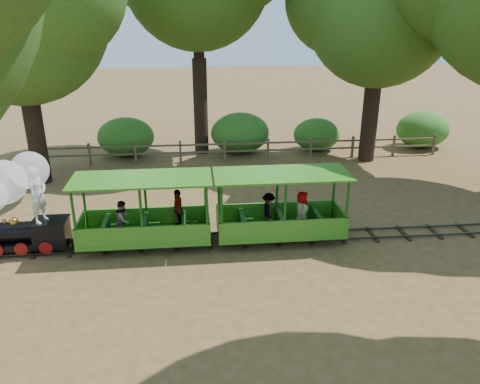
{
  "coord_description": "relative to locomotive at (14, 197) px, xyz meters",
  "views": [
    {
      "loc": [
        -2.38,
        -12.45,
        6.54
      ],
      "look_at": [
        -1.06,
        0.5,
        1.41
      ],
      "focal_mm": 35.0,
      "sensor_mm": 36.0,
      "label": 1
    }
  ],
  "objects": [
    {
      "name": "track",
      "position": [
        7.37,
        -0.06,
        -1.61
      ],
      "size": [
        22.0,
        1.0,
        0.1
      ],
      "color": "#3F3D3A",
      "rests_on": "ground"
    },
    {
      "name": "oak_ne",
      "position": [
        12.84,
        7.52,
        4.96
      ],
      "size": [
        7.6,
        6.69,
        9.38
      ],
      "color": "#2D2116",
      "rests_on": "ground"
    },
    {
      "name": "shrub_west",
      "position": [
        1.82,
        9.24,
        -0.77
      ],
      "size": [
        2.64,
        2.03,
        1.82
      ],
      "primitive_type": "ellipsoid",
      "color": "#2D6B1E",
      "rests_on": "ground"
    },
    {
      "name": "shrub_mid_w",
      "position": [
        7.21,
        9.24,
        -0.72
      ],
      "size": [
        2.79,
        2.15,
        1.93
      ],
      "primitive_type": "ellipsoid",
      "color": "#2D6B1E",
      "rests_on": "ground"
    },
    {
      "name": "shrub_east",
      "position": [
        16.37,
        9.24,
        -0.77
      ],
      "size": [
        2.64,
        2.03,
        1.83
      ],
      "primitive_type": "ellipsoid",
      "color": "#2D6B1E",
      "rests_on": "ground"
    },
    {
      "name": "ground",
      "position": [
        7.37,
        -0.06,
        -1.68
      ],
      "size": [
        90.0,
        90.0,
        0.0
      ],
      "primitive_type": "plane",
      "color": "olive",
      "rests_on": "ground"
    },
    {
      "name": "oak_nw",
      "position": [
        -1.17,
        6.02,
        5.05
      ],
      "size": [
        8.19,
        7.21,
        9.67
      ],
      "color": "#2D2116",
      "rests_on": "ground"
    },
    {
      "name": "locomotive",
      "position": [
        0.0,
        0.0,
        0.0
      ],
      "size": [
        2.6,
        1.22,
        2.99
      ],
      "color": "black",
      "rests_on": "ground"
    },
    {
      "name": "fence",
      "position": [
        7.37,
        7.94,
        -1.1
      ],
      "size": [
        18.1,
        0.1,
        1.0
      ],
      "color": "brown",
      "rests_on": "ground"
    },
    {
      "name": "carriage_rear",
      "position": [
        7.49,
        -0.07,
        -0.87
      ],
      "size": [
        3.91,
        1.6,
        2.03
      ],
      "color": "#37841C",
      "rests_on": "track"
    },
    {
      "name": "carriage_front",
      "position": [
        3.53,
        -0.04,
        -0.87
      ],
      "size": [
        3.91,
        1.6,
        2.03
      ],
      "color": "#37841C",
      "rests_on": "track"
    },
    {
      "name": "shrub_mid_e",
      "position": [
        10.97,
        9.24,
        -0.89
      ],
      "size": [
        2.28,
        1.75,
        1.58
      ],
      "primitive_type": "ellipsoid",
      "color": "#2D6B1E",
      "rests_on": "ground"
    }
  ]
}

